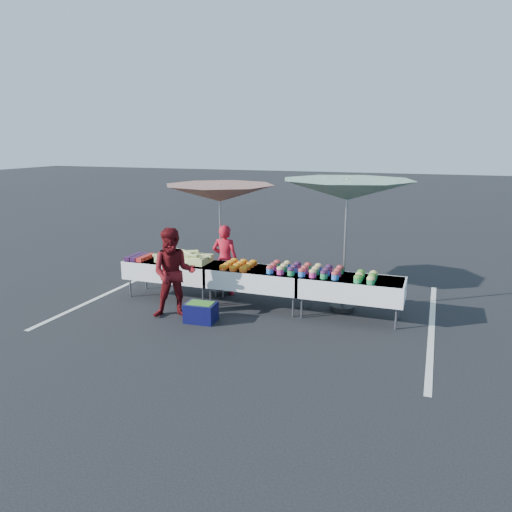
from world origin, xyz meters
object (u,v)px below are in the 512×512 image
(table_center, at_px, (256,277))
(umbrella_right, at_px, (347,191))
(table_left, at_px, (172,269))
(customer, at_px, (174,273))
(storage_bin, at_px, (201,312))
(umbrella_left, at_px, (220,194))
(table_right, at_px, (351,287))
(vendor, at_px, (225,260))

(table_center, xyz_separation_m, umbrella_right, (1.59, 0.40, 1.65))
(table_left, bearing_deg, customer, -59.13)
(table_left, relative_size, umbrella_right, 0.70)
(table_center, bearing_deg, storage_bin, -120.38)
(umbrella_left, height_order, storage_bin, umbrella_left)
(table_right, relative_size, umbrella_right, 0.70)
(customer, bearing_deg, table_left, 97.41)
(umbrella_right, xyz_separation_m, storage_bin, (-2.23, -1.49, -2.06))
(table_center, distance_m, umbrella_right, 2.33)
(table_right, xyz_separation_m, umbrella_right, (-0.21, 0.40, 1.65))
(umbrella_left, bearing_deg, table_center, -30.04)
(umbrella_left, distance_m, umbrella_right, 2.58)
(umbrella_right, bearing_deg, storage_bin, -146.30)
(table_right, height_order, umbrella_left, umbrella_left)
(table_center, relative_size, table_right, 1.00)
(table_right, relative_size, customer, 1.14)
(table_right, bearing_deg, storage_bin, -155.96)
(table_right, bearing_deg, umbrella_left, 168.47)
(umbrella_right, relative_size, storage_bin, 4.81)
(table_right, xyz_separation_m, vendor, (-2.68, 0.55, 0.14))
(table_right, height_order, vendor, vendor)
(table_center, relative_size, vendor, 1.28)
(table_left, height_order, storage_bin, table_left)
(customer, relative_size, storage_bin, 2.95)
(table_center, distance_m, table_right, 1.80)
(table_center, distance_m, storage_bin, 1.32)
(table_center, relative_size, umbrella_left, 0.73)
(table_left, height_order, customer, customer)
(customer, bearing_deg, table_right, -4.49)
(customer, bearing_deg, table_center, 17.42)
(umbrella_left, bearing_deg, customer, -97.36)
(table_right, relative_size, storage_bin, 3.37)
(table_left, xyz_separation_m, storage_bin, (1.16, -1.09, -0.40))
(vendor, height_order, umbrella_right, umbrella_right)
(vendor, bearing_deg, customer, 74.21)
(table_right, xyz_separation_m, storage_bin, (-2.44, -1.09, -0.40))
(table_center, height_order, table_right, same)
(umbrella_left, relative_size, storage_bin, 4.60)
(table_center, bearing_deg, umbrella_right, 14.10)
(umbrella_left, bearing_deg, storage_bin, -78.28)
(table_left, distance_m, table_center, 1.80)
(table_left, relative_size, vendor, 1.28)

